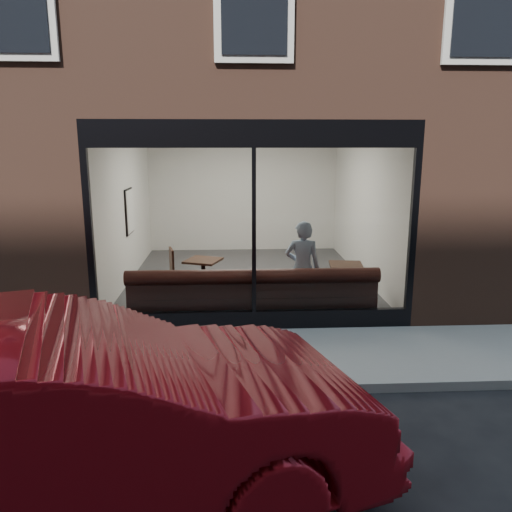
{
  "coord_description": "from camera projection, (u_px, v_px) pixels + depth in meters",
  "views": [
    {
      "loc": [
        -0.36,
        -5.37,
        2.87
      ],
      "look_at": [
        0.05,
        2.4,
        1.1
      ],
      "focal_mm": 35.0,
      "sensor_mm": 36.0,
      "label": 1
    }
  ],
  "objects": [
    {
      "name": "cafe_chair_left",
      "position": [
        162.0,
        286.0,
        9.36
      ],
      "size": [
        0.53,
        0.53,
        0.04
      ],
      "primitive_type": "cube",
      "rotation": [
        0.0,
        0.0,
        3.38
      ],
      "color": "black",
      "rests_on": "cafe_floor"
    },
    {
      "name": "storefront_glass",
      "position": [
        254.0,
        233.0,
        7.5
      ],
      "size": [
        4.8,
        0.0,
        4.8
      ],
      "primitive_type": "plane",
      "rotation": [
        1.57,
        0.0,
        0.0
      ],
      "color": "white",
      "rests_on": "storefront_kick"
    },
    {
      "name": "storefront_mullion",
      "position": [
        254.0,
        232.0,
        7.53
      ],
      "size": [
        0.06,
        0.1,
        2.5
      ],
      "primitive_type": "cube",
      "color": "black",
      "rests_on": "storefront_kick"
    },
    {
      "name": "banquette",
      "position": [
        253.0,
        307.0,
        8.22
      ],
      "size": [
        4.0,
        0.55,
        0.45
      ],
      "primitive_type": "cube",
      "color": "black",
      "rests_on": "cafe_floor"
    },
    {
      "name": "person",
      "position": [
        302.0,
        268.0,
        8.41
      ],
      "size": [
        0.65,
        0.48,
        1.61
      ],
      "primitive_type": "imported",
      "rotation": [
        0.0,
        0.0,
        2.97
      ],
      "color": "#96AECB",
      "rests_on": "cafe_floor"
    },
    {
      "name": "host_building_pier_right",
      "position": [
        381.0,
        191.0,
        13.51
      ],
      "size": [
        2.5,
        12.0,
        3.2
      ],
      "primitive_type": "cube",
      "color": "brown",
      "rests_on": "ground"
    },
    {
      "name": "cafe_wall_right",
      "position": [
        365.0,
        204.0,
        10.52
      ],
      "size": [
        0.0,
        6.0,
        6.0
      ],
      "primitive_type": "plane",
      "rotation": [
        1.57,
        0.0,
        -1.57
      ],
      "color": "silver",
      "rests_on": "ground"
    },
    {
      "name": "host_building_backfill",
      "position": [
        241.0,
        183.0,
        16.24
      ],
      "size": [
        5.0,
        6.0,
        3.2
      ],
      "primitive_type": "cube",
      "color": "brown",
      "rests_on": "ground"
    },
    {
      "name": "kerb_near",
      "position": [
        263.0,
        389.0,
        5.82
      ],
      "size": [
        40.0,
        0.1,
        0.12
      ],
      "primitive_type": "cube",
      "color": "gray",
      "rests_on": "ground"
    },
    {
      "name": "wall_poster",
      "position": [
        130.0,
        211.0,
        10.44
      ],
      "size": [
        0.02,
        0.66,
        0.89
      ],
      "primitive_type": "cube",
      "color": "white",
      "rests_on": "cafe_wall_left"
    },
    {
      "name": "cafe_wall_back",
      "position": [
        243.0,
        192.0,
        13.31
      ],
      "size": [
        5.0,
        0.0,
        5.0
      ],
      "primitive_type": "plane",
      "rotation": [
        1.57,
        0.0,
        0.0
      ],
      "color": "silver",
      "rests_on": "ground"
    },
    {
      "name": "sidewalk_near",
      "position": [
        258.0,
        356.0,
        6.85
      ],
      "size": [
        40.0,
        2.0,
        0.01
      ],
      "primitive_type": "cube",
      "color": "gray",
      "rests_on": "ground"
    },
    {
      "name": "storefront_kick",
      "position": [
        254.0,
        320.0,
        7.84
      ],
      "size": [
        5.0,
        0.1,
        0.3
      ],
      "primitive_type": "cube",
      "color": "black",
      "rests_on": "ground"
    },
    {
      "name": "ground",
      "position": [
        262.0,
        392.0,
        5.88
      ],
      "size": [
        120.0,
        120.0,
        0.0
      ],
      "primitive_type": "plane",
      "color": "black",
      "rests_on": "ground"
    },
    {
      "name": "cafe_table_left",
      "position": [
        203.0,
        260.0,
        9.24
      ],
      "size": [
        0.77,
        0.77,
        0.04
      ],
      "primitive_type": "cube",
      "rotation": [
        0.0,
        0.0,
        -0.37
      ],
      "color": "black",
      "rests_on": "cafe_floor"
    },
    {
      "name": "parked_car",
      "position": [
        54.0,
        429.0,
        3.64
      ],
      "size": [
        5.34,
        3.2,
        1.66
      ],
      "primitive_type": "imported",
      "rotation": [
        0.0,
        0.0,
        1.88
      ],
      "color": "maroon",
      "rests_on": "ground"
    },
    {
      "name": "cafe_floor",
      "position": [
        247.0,
        278.0,
        10.75
      ],
      "size": [
        6.0,
        6.0,
        0.0
      ],
      "primitive_type": "plane",
      "color": "#2D2D30",
      "rests_on": "ground"
    },
    {
      "name": "storefront_header",
      "position": [
        254.0,
        134.0,
        7.21
      ],
      "size": [
        5.0,
        0.1,
        0.4
      ],
      "primitive_type": "cube",
      "color": "black",
      "rests_on": "host_building_upper"
    },
    {
      "name": "cafe_ceiling",
      "position": [
        247.0,
        127.0,
        10.04
      ],
      "size": [
        6.0,
        6.0,
        0.0
      ],
      "primitive_type": "plane",
      "rotation": [
        3.14,
        0.0,
        0.0
      ],
      "color": "white",
      "rests_on": "host_building_upper"
    },
    {
      "name": "host_building_pier_left",
      "position": [
        101.0,
        192.0,
        13.13
      ],
      "size": [
        2.5,
        12.0,
        3.2
      ],
      "primitive_type": "cube",
      "color": "brown",
      "rests_on": "ground"
    },
    {
      "name": "cafe_table_right",
      "position": [
        346.0,
        265.0,
        8.9
      ],
      "size": [
        0.64,
        0.64,
        0.04
      ],
      "primitive_type": "cube",
      "rotation": [
        0.0,
        0.0,
        -0.13
      ],
      "color": "black",
      "rests_on": "cafe_floor"
    },
    {
      "name": "cafe_wall_left",
      "position": [
        126.0,
        206.0,
        10.27
      ],
      "size": [
        0.0,
        6.0,
        6.0
      ],
      "primitive_type": "plane",
      "rotation": [
        1.57,
        0.0,
        1.57
      ],
      "color": "silver",
      "rests_on": "ground"
    }
  ]
}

